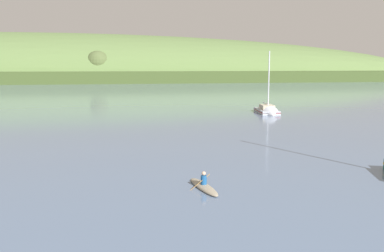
{
  "coord_description": "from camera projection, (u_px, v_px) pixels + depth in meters",
  "views": [
    {
      "loc": [
        -1.65,
        5.15,
        6.35
      ],
      "look_at": [
        3.55,
        35.18,
        1.88
      ],
      "focal_mm": 37.61,
      "sensor_mm": 36.0,
      "label": 1
    }
  ],
  "objects": [
    {
      "name": "sailboat_far_left",
      "position": [
        268.0,
        113.0,
        55.61
      ],
      "size": [
        3.26,
        7.11,
        9.72
      ],
      "rotation": [
        0.0,
        0.0,
        4.58
      ],
      "color": "#ADB2BC",
      "rests_on": "ground"
    },
    {
      "name": "canoe_with_paddler",
      "position": [
        204.0,
        186.0,
        21.27
      ],
      "size": [
        1.56,
        3.51,
        1.02
      ],
      "rotation": [
        0.0,
        0.0,
        4.9
      ],
      "color": "gray",
      "rests_on": "ground"
    },
    {
      "name": "far_shoreline_hill",
      "position": [
        54.0,
        80.0,
        198.54
      ],
      "size": [
        545.36,
        109.83,
        46.04
      ],
      "rotation": [
        0.0,
        0.0,
        0.03
      ],
      "color": "#3C4E24",
      "rests_on": "ground"
    }
  ]
}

